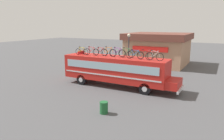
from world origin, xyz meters
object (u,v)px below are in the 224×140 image
object	(u,v)px
rooftop_bicycle_2	(91,51)
street_lamp	(129,48)
rooftop_bicycle_3	(101,52)
rooftop_bicycle_6	(126,53)
rooftop_bicycle_5	(117,53)
rooftop_bicycle_7	(135,55)
trash_bin	(104,108)
rooftop_bicycle_1	(82,51)
bus	(116,69)
rooftop_bicycle_4	(109,52)
luggage_bag_1	(81,52)
rooftop_bicycle_8	(145,55)
rooftop_bicycle_9	(154,56)

from	to	relation	value
rooftop_bicycle_2	street_lamp	world-z (taller)	street_lamp
rooftop_bicycle_3	rooftop_bicycle_6	bearing A→B (deg)	1.40
rooftop_bicycle_2	street_lamp	distance (m)	5.52
rooftop_bicycle_5	rooftop_bicycle_7	distance (m)	1.99
rooftop_bicycle_2	trash_bin	xyz separation A→B (m)	(5.17, -6.30, -2.96)
rooftop_bicycle_1	rooftop_bicycle_3	xyz separation A→B (m)	(1.96, 0.57, 0.01)
bus	rooftop_bicycle_1	world-z (taller)	rooftop_bicycle_1
rooftop_bicycle_3	rooftop_bicycle_5	size ratio (longest dim) A/B	0.94
rooftop_bicycle_6	rooftop_bicycle_2	bearing A→B (deg)	-174.89
rooftop_bicycle_7	rooftop_bicycle_4	bearing A→B (deg)	174.38
rooftop_bicycle_3	rooftop_bicycle_6	xyz separation A→B (m)	(2.90, 0.07, 0.04)
luggage_bag_1	rooftop_bicycle_4	bearing A→B (deg)	-4.95
rooftop_bicycle_1	street_lamp	world-z (taller)	street_lamp
rooftop_bicycle_8	trash_bin	world-z (taller)	rooftop_bicycle_8
luggage_bag_1	rooftop_bicycle_1	world-z (taller)	rooftop_bicycle_1
bus	rooftop_bicycle_1	distance (m)	4.21
bus	rooftop_bicycle_9	bearing A→B (deg)	-4.98
luggage_bag_1	rooftop_bicycle_4	distance (m)	3.66
rooftop_bicycle_2	rooftop_bicycle_5	bearing A→B (deg)	2.53
rooftop_bicycle_2	rooftop_bicycle_6	distance (m)	3.87
bus	rooftop_bicycle_8	bearing A→B (deg)	-1.53
rooftop_bicycle_1	rooftop_bicycle_9	xyz separation A→B (m)	(7.83, 0.05, 0.03)
rooftop_bicycle_4	rooftop_bicycle_8	bearing A→B (deg)	-1.74
rooftop_bicycle_9	street_lamp	xyz separation A→B (m)	(-4.86, 5.41, -0.08)
bus	rooftop_bicycle_8	world-z (taller)	rooftop_bicycle_8
rooftop_bicycle_5	rooftop_bicycle_9	bearing A→B (deg)	-5.65
trash_bin	street_lamp	distance (m)	12.24
luggage_bag_1	rooftop_bicycle_5	bearing A→B (deg)	-3.90
rooftop_bicycle_6	street_lamp	world-z (taller)	street_lamp
rooftop_bicycle_5	rooftop_bicycle_9	size ratio (longest dim) A/B	1.10
luggage_bag_1	rooftop_bicycle_2	xyz separation A→B (m)	(1.66, -0.45, 0.23)
luggage_bag_1	rooftop_bicycle_4	xyz separation A→B (m)	(3.64, -0.32, 0.26)
rooftop_bicycle_5	rooftop_bicycle_7	xyz separation A→B (m)	(1.96, -0.29, -0.03)
bus	luggage_bag_1	bearing A→B (deg)	175.54
rooftop_bicycle_6	trash_bin	bearing A→B (deg)	-78.81
rooftop_bicycle_6	rooftop_bicycle_9	distance (m)	3.03
rooftop_bicycle_4	rooftop_bicycle_6	bearing A→B (deg)	6.49
rooftop_bicycle_2	rooftop_bicycle_3	xyz separation A→B (m)	(0.95, 0.27, -0.02)
luggage_bag_1	rooftop_bicycle_2	bearing A→B (deg)	-15.09
trash_bin	street_lamp	bearing A→B (deg)	105.62
rooftop_bicycle_3	rooftop_bicycle_7	distance (m)	4.00
rooftop_bicycle_8	luggage_bag_1	bearing A→B (deg)	176.71
rooftop_bicycle_7	trash_bin	xyz separation A→B (m)	(0.23, -6.14, -2.95)
rooftop_bicycle_3	rooftop_bicycle_1	bearing A→B (deg)	-163.66
luggage_bag_1	rooftop_bicycle_3	size ratio (longest dim) A/B	0.32
bus	luggage_bag_1	distance (m)	4.75
rooftop_bicycle_5	rooftop_bicycle_6	size ratio (longest dim) A/B	1.04
luggage_bag_1	rooftop_bicycle_2	size ratio (longest dim) A/B	0.32
rooftop_bicycle_3	rooftop_bicycle_8	bearing A→B (deg)	-3.02
rooftop_bicycle_8	trash_bin	xyz separation A→B (m)	(-0.73, -6.32, -2.96)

